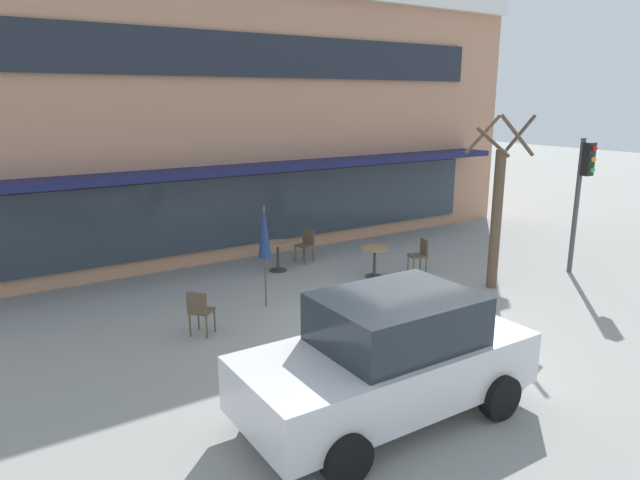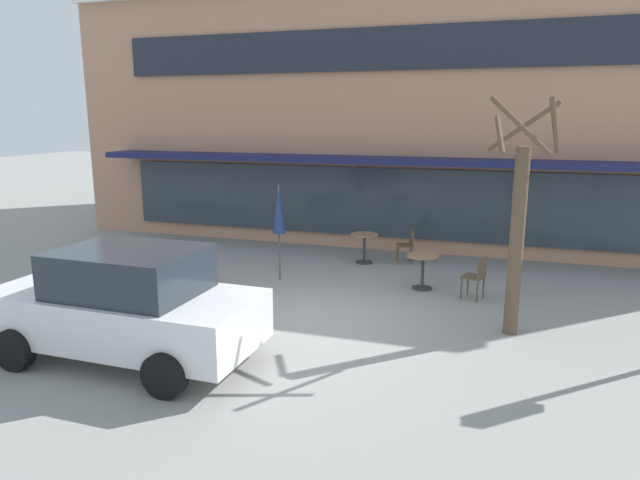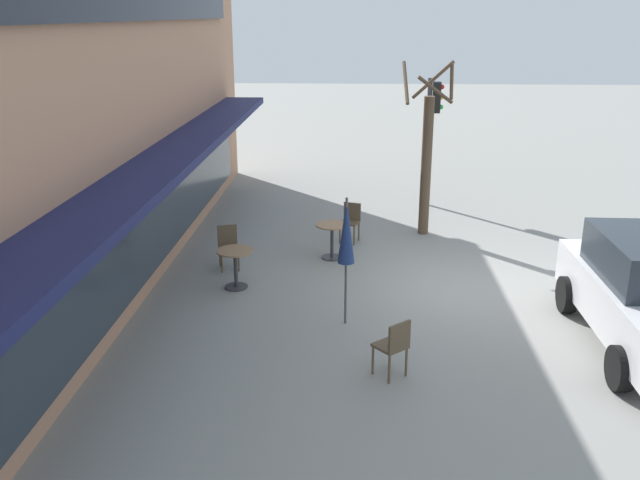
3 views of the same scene
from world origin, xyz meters
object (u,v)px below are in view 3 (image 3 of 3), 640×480
Objects in this scene: patio_umbrella_green_folded at (346,232)px; cafe_chair_0 at (394,344)px; cafe_table_near_wall at (332,235)px; cafe_chair_2 at (351,219)px; cafe_chair_1 at (228,244)px; cafe_table_streetside at (235,262)px; street_tree at (427,155)px; traffic_light_pole at (432,121)px.

cafe_chair_0 is at bearing -157.98° from patio_umbrella_green_folded.
cafe_chair_2 is at bearing -18.57° from cafe_table_near_wall.
cafe_chair_2 reaches higher than cafe_table_near_wall.
cafe_chair_1 reaches higher than cafe_table_near_wall.
cafe_chair_2 is at bearing -36.72° from cafe_table_streetside.
cafe_chair_1 is (2.53, 2.43, -1.10)m from patio_umbrella_green_folded.
street_tree is at bearing -49.00° from cafe_table_near_wall.
traffic_light_pole is (6.22, -4.28, 1.78)m from cafe_table_streetside.
traffic_light_pole reaches higher than patio_umbrella_green_folded.
patio_umbrella_green_folded is 8.02m from traffic_light_pole.
cafe_table_near_wall is at bearing 131.00° from street_tree.
cafe_chair_0 is (-3.23, -2.82, 0.01)m from cafe_table_streetside.
traffic_light_pole is (5.16, -4.60, 1.77)m from cafe_chair_1.
patio_umbrella_green_folded is 5.37m from street_tree.
cafe_chair_0 reaches higher than cafe_table_near_wall.
cafe_table_near_wall is 0.85× the size of cafe_chair_2.
street_tree is (1.84, -2.12, 1.37)m from cafe_table_near_wall.
street_tree is at bearing -59.08° from cafe_chair_1.
cafe_table_near_wall and cafe_table_streetside have the same top height.
cafe_chair_1 is at bearing 120.92° from street_tree.
cafe_table_near_wall is 1.00× the size of cafe_table_streetside.
street_tree is (2.53, -4.22, 1.36)m from cafe_chair_1.
cafe_table_near_wall is at bearing -71.91° from cafe_chair_1.
cafe_table_near_wall is at bearing -45.51° from cafe_table_streetside.
cafe_chair_1 is 7.14m from traffic_light_pole.
patio_umbrella_green_folded is 2.47× the size of cafe_chair_0.
traffic_light_pole is (3.32, -2.11, 1.77)m from cafe_chair_2.
cafe_chair_0 is at bearing 171.04° from street_tree.
patio_umbrella_green_folded is 0.65× the size of traffic_light_pole.
cafe_table_near_wall is 0.85× the size of cafe_chair_1.
patio_umbrella_green_folded is 0.55× the size of street_tree.
traffic_light_pole is at bearing -34.51° from cafe_table_streetside.
patio_umbrella_green_folded reaches higher than cafe_chair_1.
street_tree reaches higher than cafe_table_near_wall.
cafe_table_streetside is 3.62m from cafe_chair_2.
cafe_chair_1 is 0.26× the size of traffic_light_pole.
cafe_chair_0 is at bearing -173.92° from cafe_chair_2.
street_tree reaches higher than cafe_table_streetside.
cafe_table_streetside is 0.85× the size of cafe_chair_0.
cafe_table_near_wall is 1.22m from cafe_chair_2.
cafe_chair_2 is at bearing -0.76° from patio_umbrella_green_folded.
cafe_table_streetside is 0.35× the size of patio_umbrella_green_folded.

